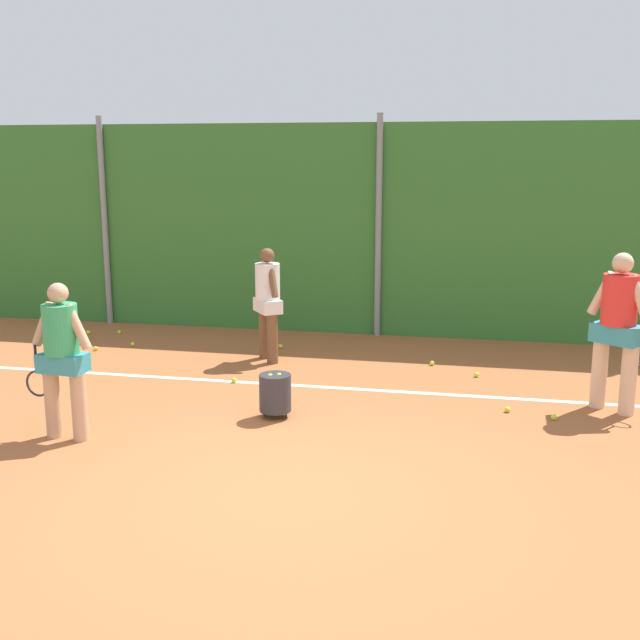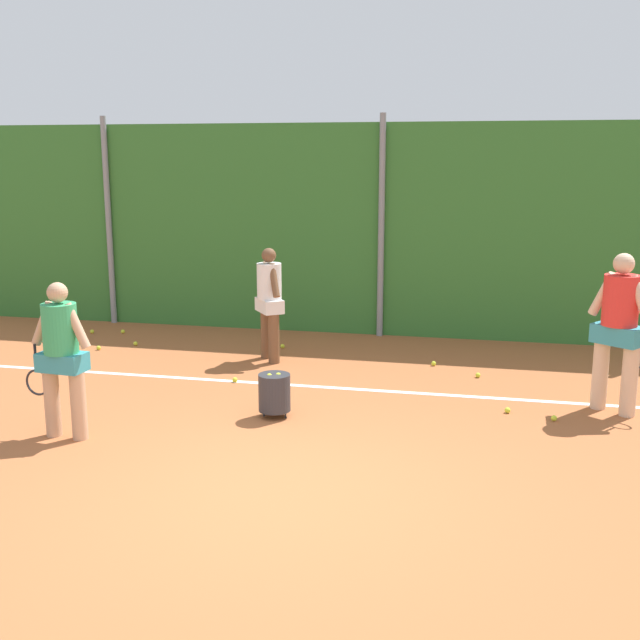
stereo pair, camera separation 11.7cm
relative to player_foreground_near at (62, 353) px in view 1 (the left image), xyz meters
name	(u,v)px [view 1 (the left image)]	position (x,y,z in m)	size (l,w,h in m)	color
ground_plane	(325,422)	(2.54, 1.03, -0.92)	(25.18, 25.18, 0.00)	#A85B33
hedge_fence_backdrop	(380,231)	(2.54, 5.51, 0.78)	(16.36, 0.25, 3.40)	#33702D
fence_post_left	(105,222)	(-2.18, 5.34, 0.85)	(0.10, 0.10, 3.54)	gray
fence_post_center	(378,227)	(2.54, 5.34, 0.85)	(0.10, 0.10, 3.54)	gray
court_baseline_paint	(345,388)	(2.54, 2.31, -0.92)	(11.96, 0.10, 0.01)	white
player_foreground_near	(62,353)	(0.00, 0.00, 0.00)	(0.77, 0.35, 1.64)	tan
player_midcourt	(618,324)	(5.70, 2.10, 0.11)	(0.72, 0.57, 1.84)	beige
player_backcourt_far	(268,298)	(1.22, 3.45, -0.01)	(0.51, 0.57, 1.62)	brown
ball_hopper	(275,392)	(1.96, 1.08, -0.63)	(0.36, 0.36, 0.51)	#2D2D33
tennis_ball_0	(119,332)	(-1.64, 4.57, -0.89)	(0.07, 0.07, 0.07)	#CCDB33
tennis_ball_1	(554,417)	(5.02, 1.62, -0.89)	(0.07, 0.07, 0.07)	#CCDB33
tennis_ball_2	(96,349)	(-1.49, 3.47, -0.89)	(0.07, 0.07, 0.07)	#CCDB33
tennis_ball_3	(507,409)	(4.52, 1.79, -0.89)	(0.07, 0.07, 0.07)	#CCDB33
tennis_ball_4	(278,392)	(1.76, 1.92, -0.89)	(0.07, 0.07, 0.07)	#CCDB33
tennis_ball_5	(477,375)	(4.16, 3.19, -0.89)	(0.07, 0.07, 0.07)	#CCDB33
tennis_ball_6	(432,363)	(3.54, 3.65, -0.89)	(0.07, 0.07, 0.07)	#CCDB33
tennis_ball_7	(234,380)	(1.08, 2.29, -0.89)	(0.07, 0.07, 0.07)	#CCDB33
tennis_ball_8	(88,332)	(-2.14, 4.46, -0.89)	(0.07, 0.07, 0.07)	#CCDB33
tennis_ball_9	(133,344)	(-1.06, 3.84, -0.89)	(0.07, 0.07, 0.07)	#CCDB33
tennis_ball_10	(280,346)	(1.21, 4.17, -0.89)	(0.07, 0.07, 0.07)	#CCDB33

